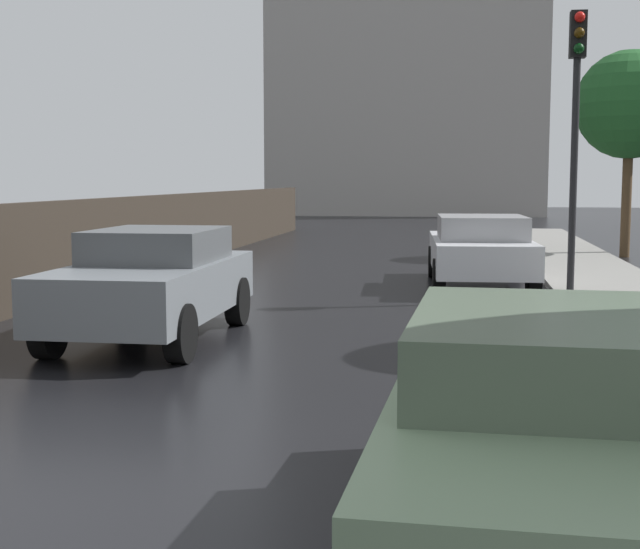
{
  "coord_description": "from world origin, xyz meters",
  "views": [
    {
      "loc": [
        2.39,
        -4.94,
        2.08
      ],
      "look_at": [
        0.93,
        4.17,
        1.07
      ],
      "focal_mm": 49.67,
      "sensor_mm": 36.0,
      "label": 1
    }
  ],
  "objects_px": {
    "car_white_mid_road": "(480,249)",
    "car_grey_far_ahead": "(153,282)",
    "car_green_near_kerb": "(554,428)",
    "street_tree_mid": "(630,105)",
    "traffic_light": "(576,101)"
  },
  "relations": [
    {
      "from": "car_white_mid_road",
      "to": "street_tree_mid",
      "type": "xyz_separation_m",
      "value": [
        3.9,
        7.02,
        3.23
      ]
    },
    {
      "from": "car_white_mid_road",
      "to": "street_tree_mid",
      "type": "bearing_deg",
      "value": 57.35
    },
    {
      "from": "street_tree_mid",
      "to": "car_white_mid_road",
      "type": "bearing_deg",
      "value": -119.05
    },
    {
      "from": "car_grey_far_ahead",
      "to": "traffic_light",
      "type": "distance_m",
      "value": 7.72
    },
    {
      "from": "car_white_mid_road",
      "to": "car_grey_far_ahead",
      "type": "distance_m",
      "value": 7.67
    },
    {
      "from": "car_green_near_kerb",
      "to": "car_grey_far_ahead",
      "type": "height_order",
      "value": "car_grey_far_ahead"
    },
    {
      "from": "car_grey_far_ahead",
      "to": "street_tree_mid",
      "type": "xyz_separation_m",
      "value": [
        8.16,
        13.4,
        3.2
      ]
    },
    {
      "from": "car_green_near_kerb",
      "to": "street_tree_mid",
      "type": "distance_m",
      "value": 20.01
    },
    {
      "from": "car_green_near_kerb",
      "to": "car_white_mid_road",
      "type": "xyz_separation_m",
      "value": [
        -0.15,
        12.37,
        -0.01
      ]
    },
    {
      "from": "car_green_near_kerb",
      "to": "street_tree_mid",
      "type": "bearing_deg",
      "value": 80.92
    },
    {
      "from": "street_tree_mid",
      "to": "traffic_light",
      "type": "bearing_deg",
      "value": -105.22
    },
    {
      "from": "car_green_near_kerb",
      "to": "street_tree_mid",
      "type": "height_order",
      "value": "street_tree_mid"
    },
    {
      "from": "car_white_mid_road",
      "to": "car_grey_far_ahead",
      "type": "height_order",
      "value": "car_grey_far_ahead"
    },
    {
      "from": "car_green_near_kerb",
      "to": "traffic_light",
      "type": "xyz_separation_m",
      "value": [
        1.32,
        10.46,
        2.61
      ]
    },
    {
      "from": "car_green_near_kerb",
      "to": "traffic_light",
      "type": "height_order",
      "value": "traffic_light"
    }
  ]
}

